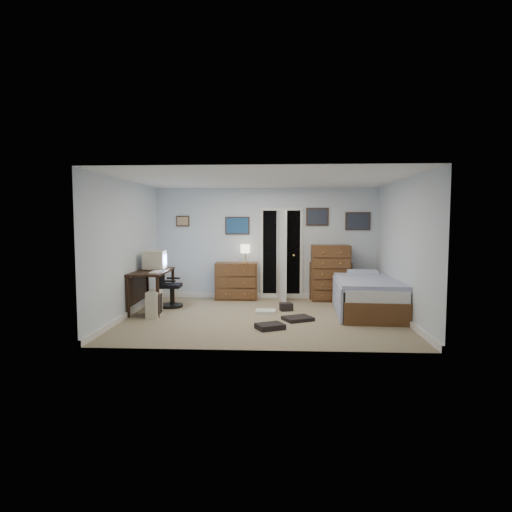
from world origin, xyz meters
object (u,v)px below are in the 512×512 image
Objects in this scene: low_dresser at (236,281)px; bed at (367,295)px; computer_desk at (147,280)px; tall_dresser at (330,273)px; office_chair at (169,289)px.

bed is (2.64, -1.26, -0.07)m from low_dresser.
computer_desk is 1.13× the size of tall_dresser.
office_chair reaches higher than low_dresser.
tall_dresser reaches higher than low_dresser.
tall_dresser is (2.08, -0.02, 0.20)m from low_dresser.
low_dresser is at bearing 34.17° from office_chair.
computer_desk is 2.07m from low_dresser.
tall_dresser is (3.38, 0.91, 0.24)m from office_chair.
office_chair is 0.79× the size of tall_dresser.
computer_desk is 0.61× the size of bed.
bed is at bearing -27.04° from low_dresser.
low_dresser is 0.76× the size of tall_dresser.
office_chair is at bearing 178.39° from bed.
office_chair is 1.03× the size of low_dresser.
office_chair is at bearing 42.13° from computer_desk.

